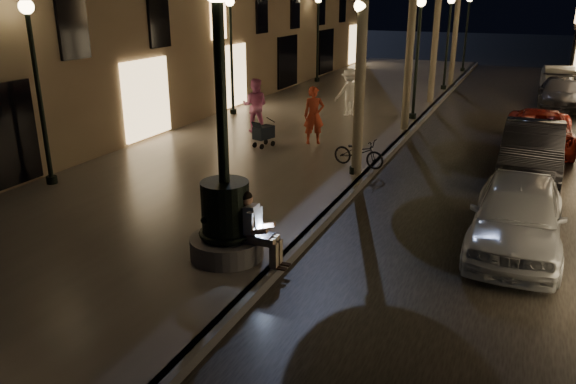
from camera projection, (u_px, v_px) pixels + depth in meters
The scene contains 23 objects.
ground at pixel (415, 129), 21.68m from camera, with size 120.00×120.00×0.00m, color black.
cobble_lane at pixel (497, 136), 20.56m from camera, with size 6.00×45.00×0.02m, color black.
promenade at pixel (318, 118), 23.14m from camera, with size 8.00×45.00×0.20m, color #67615B.
curb_strip at pixel (415, 127), 21.65m from camera, with size 0.25×45.00×0.20m, color #59595B.
fountain_lamppost at pixel (225, 207), 10.39m from camera, with size 1.40×1.40×5.21m.
seated_man_laptop at pixel (255, 226), 10.26m from camera, with size 1.01×0.34×1.38m.
lamp_curb_a at pixel (359, 63), 14.65m from camera, with size 0.36×0.36×4.81m.
lamp_curb_b at pixel (418, 41), 21.58m from camera, with size 0.36×0.36×4.81m.
lamp_curb_c at pixel (449, 29), 28.50m from camera, with size 0.36×0.36×4.81m.
lamp_curb_d at pixel (467, 22), 35.43m from camera, with size 0.36×0.36×4.81m.
lamp_left_a at pixel (35, 67), 13.83m from camera, with size 0.36×0.36×4.81m.
lamp_left_b at pixel (231, 39), 22.49m from camera, with size 0.36×0.36×4.81m.
lamp_left_c at pixel (318, 26), 31.15m from camera, with size 0.36×0.36×4.81m.
stroller at pixel (263, 133), 18.22m from camera, with size 0.58×0.95×0.96m.
car_front at pixel (517, 215), 11.28m from camera, with size 1.75×4.36×1.48m, color #B5B9BD.
car_second at pixel (532, 150), 15.94m from camera, with size 1.59×4.57×1.51m, color black.
car_third at pixel (539, 131), 18.61m from camera, with size 2.10×4.55×1.26m, color maroon.
car_rear at pixel (561, 94), 25.39m from camera, with size 1.87×4.61×1.34m, color #2F2E33.
car_fifth at pixel (558, 80), 29.16m from camera, with size 1.47×4.21×1.39m, color #AAAAA4.
pedestrian_red at pixel (314, 115), 18.51m from camera, with size 0.69×0.45×1.90m, color #B93D25.
pedestrian_pink at pixel (255, 105), 20.13m from camera, with size 0.93×0.72×1.91m, color pink.
pedestrian_white at pixel (349, 92), 22.83m from camera, with size 1.23×0.71×1.91m, color white.
bicycle at pixel (359, 153), 16.18m from camera, with size 0.54×1.56×0.82m, color black.
Camera 1 is at (3.91, -6.45, 4.94)m, focal length 35.00 mm.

